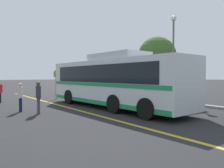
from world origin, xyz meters
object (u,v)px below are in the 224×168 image
at_px(street_lamp, 173,45).
at_px(tree_0, 157,56).
at_px(transit_bus, 112,81).
at_px(pedestrian_2, 38,95).
at_px(parked_car_1, 105,91).
at_px(parked_car_2, 162,95).
at_px(bus_stop_sign, 56,81).
at_px(parked_car_0, 75,88).
at_px(pedestrian_0, 20,95).

xyz_separation_m(street_lamp, tree_0, (-3.48, 2.03, -0.49)).
distance_m(transit_bus, street_lamp, 6.56).
height_order(pedestrian_2, tree_0, tree_0).
height_order(parked_car_1, pedestrian_2, pedestrian_2).
bearing_deg(street_lamp, tree_0, 149.82).
relative_size(parked_car_2, bus_stop_sign, 1.96).
relative_size(pedestrian_2, tree_0, 0.30).
distance_m(parked_car_2, pedestrian_2, 7.74).
relative_size(parked_car_0, parked_car_2, 0.86).
relative_size(transit_bus, pedestrian_2, 6.61).
height_order(street_lamp, tree_0, street_lamp).
bearing_deg(bus_stop_sign, tree_0, -23.96).
bearing_deg(bus_stop_sign, street_lamp, -48.12).
bearing_deg(parked_car_2, street_lamp, 28.31).
bearing_deg(bus_stop_sign, transit_bus, -85.53).
height_order(transit_bus, parked_car_1, transit_bus).
bearing_deg(bus_stop_sign, parked_car_0, 43.42).
height_order(pedestrian_2, street_lamp, street_lamp).
height_order(parked_car_0, tree_0, tree_0).
bearing_deg(parked_car_1, parked_car_0, 89.16).
bearing_deg(street_lamp, parked_car_1, -147.06).
xyz_separation_m(bus_stop_sign, street_lamp, (6.93, 6.82, 2.86)).
distance_m(parked_car_1, bus_stop_sign, 4.34).
xyz_separation_m(transit_bus, parked_car_1, (-4.80, 2.83, -1.00)).
relative_size(transit_bus, parked_car_2, 2.31).
bearing_deg(street_lamp, bus_stop_sign, -135.48).
height_order(pedestrian_0, street_lamp, street_lamp).
xyz_separation_m(parked_car_0, bus_stop_sign, (3.88, -3.73, 0.87)).
relative_size(pedestrian_0, pedestrian_2, 0.95).
relative_size(parked_car_2, street_lamp, 0.73).
height_order(parked_car_2, bus_stop_sign, bus_stop_sign).
bearing_deg(street_lamp, pedestrian_0, -99.43).
bearing_deg(tree_0, bus_stop_sign, -111.32).
bearing_deg(parked_car_1, pedestrian_0, -159.50).
bearing_deg(pedestrian_2, bus_stop_sign, 162.76).
bearing_deg(parked_car_2, parked_car_1, 95.73).
bearing_deg(tree_0, transit_bus, -66.60).
bearing_deg(parked_car_2, parked_car_0, 94.48).
xyz_separation_m(pedestrian_2, street_lamp, (0.53, 10.40, 3.46)).
bearing_deg(pedestrian_2, parked_car_2, 88.04).
bearing_deg(tree_0, parked_car_2, -45.63).
bearing_deg(parked_car_0, parked_car_2, 88.13).
relative_size(parked_car_1, parked_car_2, 0.87).
distance_m(transit_bus, parked_car_0, 11.20).
bearing_deg(pedestrian_0, street_lamp, 102.28).
height_order(parked_car_0, parked_car_2, parked_car_2).
distance_m(parked_car_1, pedestrian_2, 8.45).
height_order(transit_bus, bus_stop_sign, transit_bus).
distance_m(parked_car_1, tree_0, 6.24).
height_order(parked_car_1, parked_car_2, parked_car_2).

